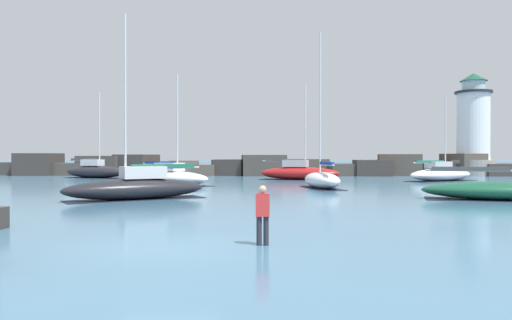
# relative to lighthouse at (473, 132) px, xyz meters

# --- Properties ---
(ground_plane) EXTENTS (600.00, 600.00, 0.00)m
(ground_plane) POSITION_rel_lighthouse_xyz_m (-26.26, -44.87, -4.97)
(ground_plane) COLOR teal
(open_sea_beyond) EXTENTS (400.00, 116.00, 0.01)m
(open_sea_beyond) POSITION_rel_lighthouse_xyz_m (-26.26, 60.53, -4.96)
(open_sea_beyond) COLOR #386684
(open_sea_beyond) RESTS_ON ground
(breakwater_jetty) EXTENTS (61.66, 6.95, 2.56)m
(breakwater_jetty) POSITION_rel_lighthouse_xyz_m (-25.64, 0.59, -3.97)
(breakwater_jetty) COLOR #423D38
(breakwater_jetty) RESTS_ON ground
(lighthouse) EXTENTS (4.82, 4.82, 11.70)m
(lighthouse) POSITION_rel_lighthouse_xyz_m (0.00, 0.00, 0.00)
(lighthouse) COLOR gray
(lighthouse) RESTS_ON ground
(sailboat_moored_0) EXTENTS (7.50, 5.73, 9.68)m
(sailboat_moored_0) POSITION_rel_lighthouse_xyz_m (-30.55, -31.35, -4.31)
(sailboat_moored_0) COLOR black
(sailboat_moored_0) RESTS_ON ground
(sailboat_moored_1) EXTENTS (2.94, 6.04, 11.08)m
(sailboat_moored_1) POSITION_rel_lighthouse_xyz_m (-19.80, -22.26, -4.34)
(sailboat_moored_1) COLOR white
(sailboat_moored_1) RESTS_ON ground
(sailboat_moored_2) EXTENTS (7.43, 4.50, 8.73)m
(sailboat_moored_2) POSITION_rel_lighthouse_xyz_m (-41.16, -7.02, -4.25)
(sailboat_moored_2) COLOR black
(sailboat_moored_2) RESTS_ON ground
(sailboat_moored_3) EXTENTS (8.03, 4.49, 9.17)m
(sailboat_moored_3) POSITION_rel_lighthouse_xyz_m (-20.60, -10.22, -4.27)
(sailboat_moored_3) COLOR maroon
(sailboat_moored_3) RESTS_ON ground
(sailboat_moored_4) EXTENTS (8.52, 4.25, 10.11)m
(sailboat_moored_4) POSITION_rel_lighthouse_xyz_m (-11.41, -31.47, -4.45)
(sailboat_moored_4) COLOR #195138
(sailboat_moored_4) RESTS_ON ground
(sailboat_moored_5) EXTENTS (7.19, 6.03, 8.54)m
(sailboat_moored_5) POSITION_rel_lighthouse_xyz_m (-31.04, -18.86, -4.33)
(sailboat_moored_5) COLOR white
(sailboat_moored_5) RESTS_ON ground
(sailboat_moored_6) EXTENTS (7.62, 5.87, 7.77)m
(sailboat_moored_6) POSITION_rel_lighthouse_xyz_m (-7.93, -12.17, -4.32)
(sailboat_moored_6) COLOR white
(sailboat_moored_6) RESTS_ON ground
(mooring_buoy_orange_near) EXTENTS (0.60, 0.60, 0.80)m
(mooring_buoy_orange_near) POSITION_rel_lighthouse_xyz_m (-35.03, -25.20, -4.67)
(mooring_buoy_orange_near) COLOR yellow
(mooring_buoy_orange_near) RESTS_ON ground
(person_on_rocks) EXTENTS (0.36, 0.22, 1.55)m
(person_on_rocks) POSITION_rel_lighthouse_xyz_m (-23.85, -44.59, -4.11)
(person_on_rocks) COLOR #282833
(person_on_rocks) RESTS_ON ground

